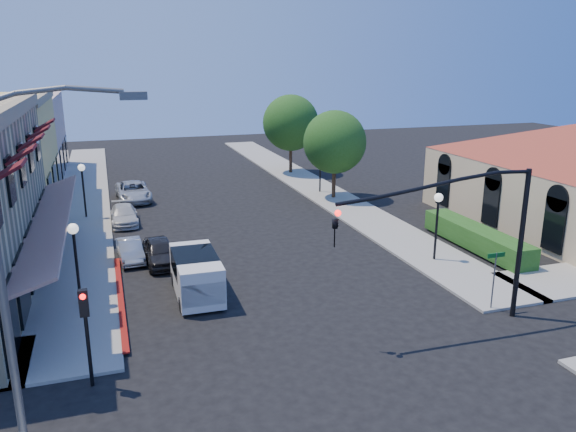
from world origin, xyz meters
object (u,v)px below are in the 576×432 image
object	(u,v)px
cobra_streetlight	(17,272)
lamppost_right_near	(438,210)
parked_car_c	(124,215)
lamppost_left_near	(74,243)
lamppost_left_far	(82,177)
white_van	(196,273)
secondary_signal	(85,320)
signal_mast_arm	(476,223)
lamppost_right_far	(320,158)
parked_car_b	(130,250)
parked_car_a	(160,252)
street_name_sign	(495,272)
street_tree_b	(291,123)
street_tree_a	(335,142)
parked_car_d	(133,191)

from	to	relation	value
cobra_streetlight	lamppost_right_near	bearing A→B (deg)	29.54
lamppost_right_near	parked_car_c	world-z (taller)	lamppost_right_near
lamppost_left_near	lamppost_left_far	size ratio (longest dim) A/B	1.00
parked_car_c	white_van	bearing A→B (deg)	-78.90
secondary_signal	parked_car_c	size ratio (longest dim) A/B	0.85
signal_mast_arm	secondary_signal	distance (m)	13.97
lamppost_right_near	lamppost_right_far	distance (m)	16.00
secondary_signal	lamppost_left_far	distance (m)	20.60
signal_mast_arm	parked_car_b	distance (m)	17.04
lamppost_left_near	parked_car_c	xyz separation A→B (m)	(2.30, 12.00, -2.17)
signal_mast_arm	parked_car_a	bearing A→B (deg)	135.41
lamppost_left_far	lamppost_right_near	bearing A→B (deg)	-39.47
lamppost_left_near	lamppost_right_near	bearing A→B (deg)	0.00
lamppost_right_far	street_name_sign	bearing A→B (deg)	-92.63
street_tree_b	lamppost_left_near	xyz separation A→B (m)	(-17.30, -24.00, -1.81)
white_van	parked_car_c	bearing A→B (deg)	101.20
street_tree_b	parked_car_c	size ratio (longest dim) A/B	1.79
street_tree_a	lamppost_left_near	bearing A→B (deg)	-141.02
lamppost_left_far	parked_car_b	size ratio (longest dim) A/B	1.10
street_tree_b	cobra_streetlight	world-z (taller)	cobra_streetlight
street_name_sign	lamppost_left_far	xyz separation A→B (m)	(-16.00, 19.80, 1.04)
street_tree_a	parked_car_c	size ratio (longest dim) A/B	1.65
street_tree_a	white_van	xyz separation A→B (m)	(-12.51, -14.59, -3.12)
lamppost_left_far	parked_car_c	distance (m)	3.74
parked_car_b	cobra_streetlight	bearing A→B (deg)	-105.02
lamppost_left_far	parked_car_a	bearing A→B (deg)	-69.70
white_van	parked_car_b	size ratio (longest dim) A/B	1.29
parked_car_d	secondary_signal	bearing A→B (deg)	-99.30
lamppost_left_near	lamppost_right_far	xyz separation A→B (m)	(17.00, 16.00, 0.00)
cobra_streetlight	street_name_sign	world-z (taller)	cobra_streetlight
parked_car_d	parked_car_b	bearing A→B (deg)	-97.02
lamppost_left_near	lamppost_right_near	world-z (taller)	same
lamppost_left_far	lamppost_right_far	xyz separation A→B (m)	(17.00, 2.00, 0.00)
signal_mast_arm	parked_car_c	size ratio (longest dim) A/B	2.05
street_name_sign	secondary_signal	bearing A→B (deg)	-177.07
street_tree_a	lamppost_right_near	size ratio (longest dim) A/B	1.82
lamppost_left_near	parked_car_a	xyz separation A→B (m)	(3.70, 4.00, -2.09)
street_tree_b	white_van	distance (m)	27.81
street_name_sign	signal_mast_arm	bearing A→B (deg)	-156.80
signal_mast_arm	lamppost_right_near	world-z (taller)	signal_mast_arm
street_tree_a	lamppost_right_near	world-z (taller)	street_tree_a
parked_car_a	parked_car_c	bearing A→B (deg)	97.03
street_name_sign	lamppost_right_near	bearing A→B (deg)	80.22
white_van	street_tree_b	bearing A→B (deg)	63.05
street_tree_a	parked_car_a	size ratio (longest dim) A/B	1.72
street_name_sign	white_van	world-z (taller)	street_name_sign
street_tree_a	parked_car_d	world-z (taller)	street_tree_a
lamppost_left_far	street_tree_b	bearing A→B (deg)	30.03
parked_car_c	secondary_signal	bearing A→B (deg)	-95.63
street_tree_b	secondary_signal	distance (m)	34.97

